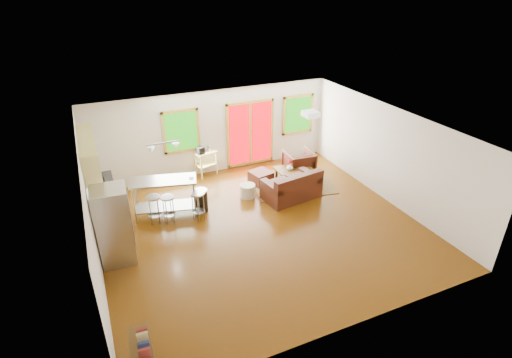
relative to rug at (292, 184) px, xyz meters
name	(u,v)px	position (x,y,z in m)	size (l,w,h in m)	color
floor	(261,227)	(-1.80, -1.72, -0.02)	(7.50, 7.00, 0.02)	#3C1F04
ceiling	(262,127)	(-1.80, -1.72, 2.60)	(7.50, 7.00, 0.02)	silver
back_wall	(213,132)	(-1.80, 1.79, 1.29)	(7.50, 0.02, 2.60)	beige
left_wall	(90,216)	(-5.56, -1.72, 1.29)	(0.02, 7.00, 2.60)	beige
right_wall	(389,154)	(1.96, -1.72, 1.29)	(0.02, 7.00, 2.60)	beige
front_wall	(351,272)	(-1.80, -5.23, 1.29)	(7.50, 0.02, 2.60)	beige
window_left	(181,131)	(-2.80, 1.74, 1.49)	(1.10, 0.05, 1.30)	#14510B
french_doors	(250,133)	(-0.60, 1.74, 1.09)	(1.60, 0.05, 2.10)	#A60006
window_right	(298,114)	(1.10, 1.74, 1.49)	(1.10, 0.05, 1.30)	#14510B
rug	(292,184)	(0.00, 0.00, 0.00)	(2.29, 1.76, 0.02)	#3F5B34
loveseat	(292,188)	(-0.41, -0.74, 0.31)	(1.65, 1.09, 0.82)	black
coffee_table	(293,170)	(0.13, 0.17, 0.36)	(1.09, 0.68, 0.43)	#3C290C
armchair	(299,162)	(0.49, 0.49, 0.42)	(0.83, 0.78, 0.86)	black
ottoman	(261,178)	(-0.84, 0.41, 0.18)	(0.57, 0.57, 0.38)	black
pouf	(248,191)	(-1.51, -0.18, 0.18)	(0.43, 0.43, 0.38)	beige
vase	(290,166)	(-0.01, 0.14, 0.51)	(0.22, 0.23, 0.33)	silver
book	(299,163)	(0.31, 0.21, 0.54)	(0.22, 0.03, 0.30)	maroon
cabinets	(100,191)	(-5.29, -0.01, 0.92)	(0.64, 2.24, 2.30)	#D6C56B
refrigerator	(115,226)	(-5.14, -1.61, 0.87)	(0.76, 0.73, 1.76)	#B7BABC
island	(164,191)	(-3.81, -0.22, 0.70)	(1.74, 1.03, 1.03)	#B7BABC
cup	(191,179)	(-3.14, -0.43, 1.00)	(0.13, 0.10, 0.13)	silver
bar_stool_a	(153,203)	(-4.15, -0.46, 0.55)	(0.40, 0.40, 0.76)	#B7BABC
bar_stool_b	(168,203)	(-3.81, -0.56, 0.53)	(0.39, 0.39, 0.73)	#B7BABC
bar_stool_c	(198,200)	(-3.10, -0.75, 0.56)	(0.48, 0.48, 0.77)	#B7BABC
trash_can	(201,200)	(-2.91, -0.38, 0.31)	(0.44, 0.44, 0.63)	black
kitchen_cart	(205,155)	(-2.17, 1.60, 0.66)	(0.74, 0.58, 0.98)	#D6C56B
ceiling_flush	(310,114)	(-0.20, -1.12, 2.52)	(0.35, 0.35, 0.12)	white
pendant_light	(164,147)	(-3.70, -0.22, 1.89)	(0.80, 0.18, 0.79)	gray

